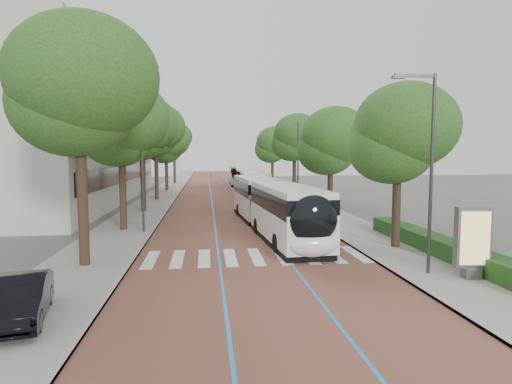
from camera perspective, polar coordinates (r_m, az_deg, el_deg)
ground at (r=19.91m, az=-0.21°, el=-9.36°), size 160.00×160.00×0.00m
road at (r=59.41m, az=-4.57°, el=0.23°), size 11.00×140.00×0.02m
sidewalk_left at (r=59.61m, az=-11.79°, el=0.20°), size 4.00×140.00×0.12m
sidewalk_right at (r=60.15m, az=2.59°, el=0.34°), size 4.00×140.00×0.12m
kerb_left at (r=59.47m, az=-9.97°, el=0.22°), size 0.20×140.00×0.14m
kerb_right at (r=59.88m, az=0.79°, el=0.33°), size 0.20×140.00×0.14m
zebra_crossing at (r=20.89m, az=0.03°, el=-8.60°), size 10.55×3.60×0.01m
lane_line_left at (r=59.37m, az=-6.11°, el=0.22°), size 0.12×126.00×0.01m
lane_line_right at (r=59.49m, az=-3.03°, el=0.25°), size 0.12×126.00×0.01m
office_building at (r=50.28m, az=-27.01°, el=6.81°), size 18.11×40.00×14.00m
hedge at (r=22.67m, az=23.46°, el=-6.66°), size 1.20×14.00×0.80m
streetlight_near at (r=18.41m, az=21.92°, el=4.27°), size 1.82×0.20×8.00m
streetlight_far at (r=42.10m, az=5.39°, el=4.81°), size 1.82×0.20×8.00m
lamp_post_left at (r=27.46m, az=-14.93°, el=3.12°), size 0.14×0.14×8.00m
trees_left at (r=43.64m, az=-13.81°, el=7.61°), size 6.25×60.92×10.24m
trees_right at (r=42.88m, az=6.67°, el=6.50°), size 5.55×47.39×8.93m
lead_bus at (r=27.59m, az=2.19°, el=-1.90°), size 3.73×18.52×3.20m
bus_queued_0 at (r=43.41m, az=-0.25°, el=0.62°), size 3.07×12.50×3.20m
bus_queued_1 at (r=57.48m, az=-1.39°, el=1.69°), size 3.09×12.50×3.20m
bus_queued_2 at (r=70.20m, az=-2.45°, el=2.29°), size 2.90×12.47×3.20m
ad_panel at (r=18.71m, az=26.92°, el=-5.85°), size 1.38×0.58×2.81m
parked_car at (r=14.51m, az=-28.87°, el=-12.35°), size 2.19×4.12×1.29m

